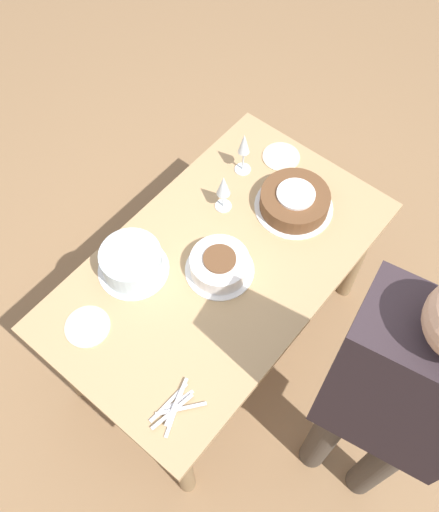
{
  "coord_description": "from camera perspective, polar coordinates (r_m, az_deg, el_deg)",
  "views": [
    {
      "loc": [
        -0.83,
        -0.68,
        2.59
      ],
      "look_at": [
        0.0,
        0.0,
        0.78
      ],
      "focal_mm": 40.0,
      "sensor_mm": 36.0,
      "label": 1
    }
  ],
  "objects": [
    {
      "name": "person_cutting",
      "position": [
        1.74,
        17.13,
        -13.76
      ],
      "size": [
        0.29,
        0.43,
        1.63
      ],
      "rotation": [
        0.0,
        0.0,
        1.75
      ],
      "color": "#4C4238",
      "rests_on": "ground_plane"
    },
    {
      "name": "cake_front_chocolate",
      "position": [
        2.27,
        7.52,
        5.48
      ],
      "size": [
        0.31,
        0.31,
        0.09
      ],
      "color": "white",
      "rests_on": "dining_table"
    },
    {
      "name": "cake_center_white",
      "position": [
        2.1,
        0.01,
        -0.89
      ],
      "size": [
        0.26,
        0.26,
        0.09
      ],
      "color": "white",
      "rests_on": "dining_table"
    },
    {
      "name": "wine_glass_far",
      "position": [
        2.19,
        0.41,
        6.91
      ],
      "size": [
        0.07,
        0.07,
        0.19
      ],
      "color": "silver",
      "rests_on": "dining_table"
    },
    {
      "name": "dining_table",
      "position": [
        2.26,
        0.0,
        -2.24
      ],
      "size": [
        1.36,
        0.79,
        0.73
      ],
      "color": "tan",
      "rests_on": "ground_plane"
    },
    {
      "name": "wine_glass_near",
      "position": [
        2.3,
        2.46,
        10.91
      ],
      "size": [
        0.07,
        0.07,
        0.21
      ],
      "color": "silver",
      "rests_on": "dining_table"
    },
    {
      "name": "dessert_plate_left",
      "position": [
        2.08,
        -13.06,
        -6.9
      ],
      "size": [
        0.16,
        0.16,
        0.01
      ],
      "color": "beige",
      "rests_on": "dining_table"
    },
    {
      "name": "dessert_plate_right",
      "position": [
        2.46,
        6.18,
        9.83
      ],
      "size": [
        0.16,
        0.16,
        0.01
      ],
      "color": "beige",
      "rests_on": "dining_table"
    },
    {
      "name": "fork_pile",
      "position": [
        1.93,
        -4.56,
        -14.82
      ],
      "size": [
        0.2,
        0.12,
        0.02
      ],
      "color": "silver",
      "rests_on": "dining_table"
    },
    {
      "name": "ground_plane",
      "position": [
        2.8,
        0.0,
        -8.12
      ],
      "size": [
        12.0,
        12.0,
        0.0
      ],
      "primitive_type": "plane",
      "color": "#8E6B47"
    },
    {
      "name": "cake_back_decorated",
      "position": [
        2.11,
        -8.77,
        -0.6
      ],
      "size": [
        0.27,
        0.27,
        0.11
      ],
      "color": "white",
      "rests_on": "dining_table"
    }
  ]
}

